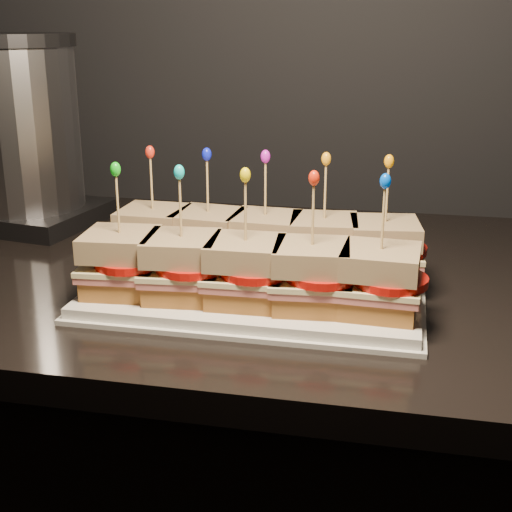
# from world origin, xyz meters

# --- Properties ---
(granite_slab) EXTENTS (2.19, 0.71, 0.04)m
(granite_slab) POSITION_xyz_m (-0.37, 1.66, 0.88)
(granite_slab) COLOR black
(granite_slab) RESTS_ON cabinet
(platter) EXTENTS (0.40, 0.25, 0.02)m
(platter) POSITION_xyz_m (-0.50, 1.54, 0.91)
(platter) COLOR white
(platter) RESTS_ON granite_slab
(platter_rim) EXTENTS (0.41, 0.26, 0.01)m
(platter_rim) POSITION_xyz_m (-0.50, 1.54, 0.90)
(platter_rim) COLOR white
(platter_rim) RESTS_ON granite_slab
(sandwich_0_bread_bot) EXTENTS (0.08, 0.08, 0.02)m
(sandwich_0_bread_bot) POSITION_xyz_m (-0.65, 1.60, 0.93)
(sandwich_0_bread_bot) COLOR brown
(sandwich_0_bread_bot) RESTS_ON platter
(sandwich_0_ham) EXTENTS (0.09, 0.09, 0.01)m
(sandwich_0_ham) POSITION_xyz_m (-0.65, 1.60, 0.94)
(sandwich_0_ham) COLOR #B94F53
(sandwich_0_ham) RESTS_ON sandwich_0_bread_bot
(sandwich_0_cheese) EXTENTS (0.09, 0.09, 0.01)m
(sandwich_0_cheese) POSITION_xyz_m (-0.65, 1.60, 0.95)
(sandwich_0_cheese) COLOR beige
(sandwich_0_cheese) RESTS_ON sandwich_0_ham
(sandwich_0_tomato) EXTENTS (0.08, 0.08, 0.01)m
(sandwich_0_tomato) POSITION_xyz_m (-0.64, 1.59, 0.96)
(sandwich_0_tomato) COLOR red
(sandwich_0_tomato) RESTS_ON sandwich_0_cheese
(sandwich_0_bread_top) EXTENTS (0.08, 0.08, 0.03)m
(sandwich_0_bread_top) POSITION_xyz_m (-0.65, 1.60, 0.98)
(sandwich_0_bread_top) COLOR #5A3513
(sandwich_0_bread_top) RESTS_ON sandwich_0_tomato
(sandwich_0_pick) EXTENTS (0.00, 0.00, 0.09)m
(sandwich_0_pick) POSITION_xyz_m (-0.65, 1.60, 1.02)
(sandwich_0_pick) COLOR tan
(sandwich_0_pick) RESTS_ON sandwich_0_bread_top
(sandwich_0_frill) EXTENTS (0.01, 0.01, 0.02)m
(sandwich_0_frill) POSITION_xyz_m (-0.65, 1.60, 1.06)
(sandwich_0_frill) COLOR red
(sandwich_0_frill) RESTS_ON sandwich_0_pick
(sandwich_1_bread_bot) EXTENTS (0.09, 0.09, 0.02)m
(sandwich_1_bread_bot) POSITION_xyz_m (-0.58, 1.60, 0.93)
(sandwich_1_bread_bot) COLOR brown
(sandwich_1_bread_bot) RESTS_ON platter
(sandwich_1_ham) EXTENTS (0.10, 0.09, 0.01)m
(sandwich_1_ham) POSITION_xyz_m (-0.58, 1.60, 0.94)
(sandwich_1_ham) COLOR #B94F53
(sandwich_1_ham) RESTS_ON sandwich_1_bread_bot
(sandwich_1_cheese) EXTENTS (0.10, 0.10, 0.01)m
(sandwich_1_cheese) POSITION_xyz_m (-0.58, 1.60, 0.95)
(sandwich_1_cheese) COLOR beige
(sandwich_1_cheese) RESTS_ON sandwich_1_ham
(sandwich_1_tomato) EXTENTS (0.08, 0.08, 0.01)m
(sandwich_1_tomato) POSITION_xyz_m (-0.56, 1.59, 0.96)
(sandwich_1_tomato) COLOR red
(sandwich_1_tomato) RESTS_ON sandwich_1_cheese
(sandwich_1_bread_top) EXTENTS (0.09, 0.09, 0.03)m
(sandwich_1_bread_top) POSITION_xyz_m (-0.58, 1.60, 0.98)
(sandwich_1_bread_top) COLOR #5A3513
(sandwich_1_bread_top) RESTS_ON sandwich_1_tomato
(sandwich_1_pick) EXTENTS (0.00, 0.00, 0.09)m
(sandwich_1_pick) POSITION_xyz_m (-0.58, 1.60, 1.02)
(sandwich_1_pick) COLOR tan
(sandwich_1_pick) RESTS_ON sandwich_1_bread_top
(sandwich_1_frill) EXTENTS (0.01, 0.01, 0.02)m
(sandwich_1_frill) POSITION_xyz_m (-0.58, 1.60, 1.06)
(sandwich_1_frill) COLOR #0F1CE0
(sandwich_1_frill) RESTS_ON sandwich_1_pick
(sandwich_2_bread_bot) EXTENTS (0.08, 0.08, 0.02)m
(sandwich_2_bread_bot) POSITION_xyz_m (-0.50, 1.60, 0.93)
(sandwich_2_bread_bot) COLOR brown
(sandwich_2_bread_bot) RESTS_ON platter
(sandwich_2_ham) EXTENTS (0.09, 0.09, 0.01)m
(sandwich_2_ham) POSITION_xyz_m (-0.50, 1.60, 0.94)
(sandwich_2_ham) COLOR #B94F53
(sandwich_2_ham) RESTS_ON sandwich_2_bread_bot
(sandwich_2_cheese) EXTENTS (0.10, 0.09, 0.01)m
(sandwich_2_cheese) POSITION_xyz_m (-0.50, 1.60, 0.95)
(sandwich_2_cheese) COLOR beige
(sandwich_2_cheese) RESTS_ON sandwich_2_ham
(sandwich_2_tomato) EXTENTS (0.08, 0.08, 0.01)m
(sandwich_2_tomato) POSITION_xyz_m (-0.49, 1.59, 0.96)
(sandwich_2_tomato) COLOR red
(sandwich_2_tomato) RESTS_ON sandwich_2_cheese
(sandwich_2_bread_top) EXTENTS (0.09, 0.09, 0.03)m
(sandwich_2_bread_top) POSITION_xyz_m (-0.50, 1.60, 0.98)
(sandwich_2_bread_top) COLOR #5A3513
(sandwich_2_bread_top) RESTS_ON sandwich_2_tomato
(sandwich_2_pick) EXTENTS (0.00, 0.00, 0.09)m
(sandwich_2_pick) POSITION_xyz_m (-0.50, 1.60, 1.02)
(sandwich_2_pick) COLOR tan
(sandwich_2_pick) RESTS_ON sandwich_2_bread_top
(sandwich_2_frill) EXTENTS (0.01, 0.01, 0.02)m
(sandwich_2_frill) POSITION_xyz_m (-0.50, 1.60, 1.06)
(sandwich_2_frill) COLOR #C519C4
(sandwich_2_frill) RESTS_ON sandwich_2_pick
(sandwich_3_bread_bot) EXTENTS (0.09, 0.09, 0.02)m
(sandwich_3_bread_bot) POSITION_xyz_m (-0.42, 1.60, 0.93)
(sandwich_3_bread_bot) COLOR brown
(sandwich_3_bread_bot) RESTS_ON platter
(sandwich_3_ham) EXTENTS (0.10, 0.09, 0.01)m
(sandwich_3_ham) POSITION_xyz_m (-0.42, 1.60, 0.94)
(sandwich_3_ham) COLOR #B94F53
(sandwich_3_ham) RESTS_ON sandwich_3_bread_bot
(sandwich_3_cheese) EXTENTS (0.10, 0.10, 0.01)m
(sandwich_3_cheese) POSITION_xyz_m (-0.42, 1.60, 0.95)
(sandwich_3_cheese) COLOR beige
(sandwich_3_cheese) RESTS_ON sandwich_3_ham
(sandwich_3_tomato) EXTENTS (0.08, 0.08, 0.01)m
(sandwich_3_tomato) POSITION_xyz_m (-0.41, 1.59, 0.96)
(sandwich_3_tomato) COLOR red
(sandwich_3_tomato) RESTS_ON sandwich_3_cheese
(sandwich_3_bread_top) EXTENTS (0.09, 0.09, 0.03)m
(sandwich_3_bread_top) POSITION_xyz_m (-0.42, 1.60, 0.98)
(sandwich_3_bread_top) COLOR #5A3513
(sandwich_3_bread_top) RESTS_ON sandwich_3_tomato
(sandwich_3_pick) EXTENTS (0.00, 0.00, 0.09)m
(sandwich_3_pick) POSITION_xyz_m (-0.42, 1.60, 1.02)
(sandwich_3_pick) COLOR tan
(sandwich_3_pick) RESTS_ON sandwich_3_bread_top
(sandwich_3_frill) EXTENTS (0.01, 0.01, 0.02)m
(sandwich_3_frill) POSITION_xyz_m (-0.42, 1.60, 1.06)
(sandwich_3_frill) COLOR orange
(sandwich_3_frill) RESTS_ON sandwich_3_pick
(sandwich_4_bread_bot) EXTENTS (0.09, 0.09, 0.02)m
(sandwich_4_bread_bot) POSITION_xyz_m (-0.35, 1.60, 0.93)
(sandwich_4_bread_bot) COLOR brown
(sandwich_4_bread_bot) RESTS_ON platter
(sandwich_4_ham) EXTENTS (0.10, 0.10, 0.01)m
(sandwich_4_ham) POSITION_xyz_m (-0.35, 1.60, 0.94)
(sandwich_4_ham) COLOR #B94F53
(sandwich_4_ham) RESTS_ON sandwich_4_bread_bot
(sandwich_4_cheese) EXTENTS (0.10, 0.10, 0.01)m
(sandwich_4_cheese) POSITION_xyz_m (-0.35, 1.60, 0.95)
(sandwich_4_cheese) COLOR beige
(sandwich_4_cheese) RESTS_ON sandwich_4_ham
(sandwich_4_tomato) EXTENTS (0.08, 0.08, 0.01)m
(sandwich_4_tomato) POSITION_xyz_m (-0.34, 1.59, 0.96)
(sandwich_4_tomato) COLOR red
(sandwich_4_tomato) RESTS_ON sandwich_4_cheese
(sandwich_4_bread_top) EXTENTS (0.09, 0.09, 0.03)m
(sandwich_4_bread_top) POSITION_xyz_m (-0.35, 1.60, 0.98)
(sandwich_4_bread_top) COLOR #5A3513
(sandwich_4_bread_top) RESTS_ON sandwich_4_tomato
(sandwich_4_pick) EXTENTS (0.00, 0.00, 0.09)m
(sandwich_4_pick) POSITION_xyz_m (-0.35, 1.60, 1.02)
(sandwich_4_pick) COLOR tan
(sandwich_4_pick) RESTS_ON sandwich_4_bread_top
(sandwich_4_frill) EXTENTS (0.01, 0.01, 0.02)m
(sandwich_4_frill) POSITION_xyz_m (-0.35, 1.60, 1.06)
(sandwich_4_frill) COLOR orange
(sandwich_4_frill) RESTS_ON sandwich_4_pick
(sandwich_5_bread_bot) EXTENTS (0.09, 0.09, 0.02)m
(sandwich_5_bread_bot) POSITION_xyz_m (-0.65, 1.48, 0.93)
(sandwich_5_bread_bot) COLOR brown
(sandwich_5_bread_bot) RESTS_ON platter
(sandwich_5_ham) EXTENTS (0.10, 0.09, 0.01)m
(sandwich_5_ham) POSITION_xyz_m (-0.65, 1.48, 0.94)
(sandwich_5_ham) COLOR #B94F53
(sandwich_5_ham) RESTS_ON sandwich_5_bread_bot
(sandwich_5_cheese) EXTENTS (0.10, 0.10, 0.01)m
(sandwich_5_cheese) POSITION_xyz_m (-0.65, 1.48, 0.95)
(sandwich_5_cheese) COLOR beige
(sandwich_5_cheese) RESTS_ON sandwich_5_ham
(sandwich_5_tomato) EXTENTS (0.08, 0.08, 0.01)m
(sandwich_5_tomato) POSITION_xyz_m (-0.64, 1.48, 0.96)
(sandwich_5_tomato) COLOR red
(sandwich_5_tomato) RESTS_ON sandwich_5_cheese
(sandwich_5_bread_top) EXTENTS (0.09, 0.09, 0.03)m
(sandwich_5_bread_top) POSITION_xyz_m (-0.65, 1.48, 0.98)
(sandwich_5_bread_top) COLOR #5A3513
(sandwich_5_bread_top) RESTS_ON sandwich_5_tomato
(sandwich_5_pick) EXTENTS (0.00, 0.00, 0.09)m
(sandwich_5_pick) POSITION_xyz_m (-0.65, 1.48, 1.02)
(sandwich_5_pick) COLOR tan
(sandwich_5_pick) RESTS_ON sandwich_5_bread_top
(sandwich_5_frill) EXTENTS (0.01, 0.01, 0.02)m
(sandwich_5_frill) POSITION_xyz_m (-0.65, 1.48, 1.06)
(sandwich_5_frill) COLOR #13BB16
(sandwich_5_frill) RESTS_ON sandwich_5_pick
(sandwich_6_bread_bot) EXTENTS (0.09, 0.09, 0.02)m
(sandwich_6_bread_bot) POSITION_xyz_m (-0.58, 1.48, 0.93)
(sandwich_6_bread_bot) COLOR brown
(sandwich_6_bread_bot) RESTS_ON platter
(sandwich_6_ham) EXTENTS (0.10, 0.09, 0.01)m
(sandwich_6_ham) POSITION_xyz_m (-0.58, 1.48, 0.94)
(sandwich_6_ham) COLOR #B94F53
(sandwich_6_ham) RESTS_ON sandwich_6_bread_bot
(sandwich_6_cheese) EXTENTS (0.10, 0.10, 0.01)m
(sandwich_6_cheese) POSITION_xyz_m (-0.58, 1.48, 0.95)
(sandwich_6_cheese) COLOR beige
(sandwich_6_cheese) RESTS_ON sandwich_6_ham
(sandwich_6_tomato) EXTENTS (0.08, 0.08, 0.01)m
(sandwich_6_tomato) POSITION_xyz_m (-0.56, 1.48, 0.96)
(sandwich_6_tomato) COLOR red
(sandwich_6_tomato) RESTS_ON sandwich_6_cheese
(sandwich_6_bread_top) EXTENTS (0.09, 0.09, 0.03)m
(sandwich_6_bread_top) POSITION_xyz_m (-0.58, 1.48, 0.98)
(sandwich_6_bread_top) COLOR #5A3513
(sandwich_6_bread_top) RESTS_ON sandwich_6_tomato
(sandwich_6_pick) EXTENTS (0.00, 0.00, 0.09)m
(sandwich_6_pick) POSITION_xyz_m (-0.58, 1.48, 1.02)
(sandwich_6_pick) COLOR tan
(sandwich_6_pick) RESTS_ON sandwich_6_bread_top
(sandwich_6_frill) EXTENTS (0.01, 0.01, 0.02)m
(sandwich_6_frill) POSITION_xyz_m (-0.58, 1.48, 1.06)
(sandwich_6_frill) COLOR #0CCACB
(sandwich_6_frill) RESTS_ON sandwich_6_pick
(sandwich_7_bread_bot) EXTENTS (0.08, 0.08, 0.02)m
(sandwich_7_bread_bot) POSITION_xyz_m (-0.50, 1.48, 0.93)
(sandwich_7_bread_bot) COLOR brown
(sandwich_7_bread_bot) RESTS_ON platter
(sandwich_7_ham) EXTENTS (0.09, 0.09, 0.01)m
(sandwich_7_ham) POSITION_xyz_m (-0.50, 1.48, 0.94)
(sandwich_7_ham) COLOR #B94F53
(sandwich_7_ham) RESTS_ON sandwich_7_bread_bot
(sandwich_7_cheese) EXTENTS (0.09, 0.09, 0.01)m
(sandwich_7_cheese) POSITION_xyz_m (-0.50, 1.48, 0.95)
(sandwich_7_cheese) COLOR beige
(sandwich_7_cheese) RESTS_ON sandwich_7_ham
(sandwich_7_tomato) EXTENTS (0.08, 0.08, 0.01)m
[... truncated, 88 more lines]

